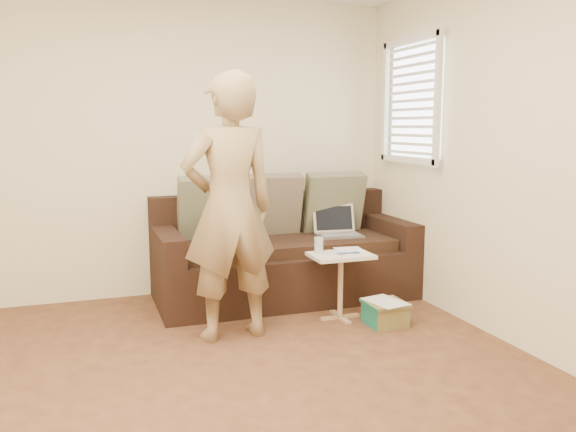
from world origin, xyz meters
The scene contains 16 objects.
floor centered at (0.00, 0.00, 0.00)m, with size 4.50×4.50×0.00m, color #4C2A1C.
wall_back centered at (0.00, 2.25, 1.30)m, with size 4.00×4.00×0.00m, color beige.
wall_right centered at (2.00, 0.00, 1.30)m, with size 4.50×4.50×0.00m, color beige.
window_blinds centered at (1.95, 1.50, 1.70)m, with size 0.12×0.88×1.08m, color white, non-canonical shape.
sofa centered at (0.90, 1.77, 0.42)m, with size 2.20×0.95×0.85m, color black, non-canonical shape.
pillow_left centered at (0.30, 1.99, 0.79)m, with size 0.55×0.14×0.55m, color #61674C, non-canonical shape.
pillow_mid centered at (0.85, 2.01, 0.79)m, with size 0.55×0.14×0.55m, color brown, non-canonical shape.
pillow_right centered at (1.45, 1.98, 0.79)m, with size 0.55×0.14×0.55m, color #61674C, non-canonical shape.
laptop_silver centered at (1.40, 1.73, 0.52)m, with size 0.39×0.28×0.26m, color #B7BABC, non-canonical shape.
laptop_white centered at (0.47, 1.72, 0.52)m, with size 0.35×0.25×0.25m, color white, non-canonical shape.
person centered at (0.22, 0.97, 0.93)m, with size 0.68×0.46×1.86m, color #988752.
side_table centered at (1.12, 1.09, 0.26)m, with size 0.47×0.33×0.51m, color silver, non-canonical shape.
drinking_glass centered at (0.98, 1.19, 0.57)m, with size 0.07×0.07×0.12m, color silver, non-canonical shape.
scissors centered at (1.17, 1.05, 0.52)m, with size 0.18×0.10×0.02m, color silver, non-canonical shape.
paper_on_table centered at (1.24, 1.15, 0.52)m, with size 0.21×0.30×0.00m, color white, non-canonical shape.
striped_box centered at (1.38, 0.83, 0.09)m, with size 0.29×0.29×0.18m, color #CD641E, non-canonical shape.
Camera 1 is at (-0.73, -2.96, 1.49)m, focal length 36.78 mm.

